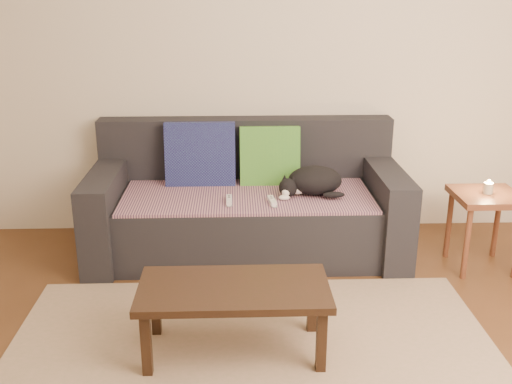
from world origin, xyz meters
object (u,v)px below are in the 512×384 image
at_px(sofa, 247,208).
at_px(cat, 313,181).
at_px(side_table, 486,207).
at_px(coffee_table, 234,295).
at_px(wii_remote_a, 229,200).
at_px(wii_remote_b, 272,201).

distance_m(sofa, cat, 0.50).
distance_m(side_table, coffee_table, 1.87).
bearing_deg(side_table, cat, 167.84).
distance_m(sofa, coffee_table, 1.28).
height_order(wii_remote_a, wii_remote_b, same).
height_order(wii_remote_b, side_table, side_table).
xyz_separation_m(wii_remote_b, side_table, (1.37, -0.06, -0.03)).
relative_size(cat, wii_remote_a, 3.16).
bearing_deg(sofa, cat, -13.70).
xyz_separation_m(sofa, wii_remote_a, (-0.12, -0.25, 0.15)).
xyz_separation_m(cat, coffee_table, (-0.53, -1.17, -0.20)).
distance_m(wii_remote_a, coffee_table, 1.03).
bearing_deg(wii_remote_b, cat, -66.37).
distance_m(cat, wii_remote_a, 0.58).
distance_m(wii_remote_b, side_table, 1.37).
height_order(wii_remote_a, coffee_table, wii_remote_a).
bearing_deg(wii_remote_a, sofa, -25.90).
bearing_deg(cat, sofa, -176.80).
relative_size(wii_remote_b, coffee_table, 0.16).
xyz_separation_m(sofa, coffee_table, (-0.09, -1.27, 0.02)).
bearing_deg(side_table, wii_remote_a, 176.88).
relative_size(sofa, wii_remote_a, 14.00).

